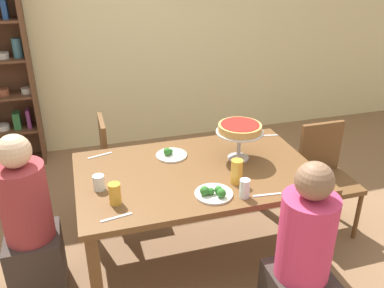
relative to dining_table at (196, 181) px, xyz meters
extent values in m
plane|color=#846042|center=(0.00, 0.00, -0.65)|extent=(12.00, 12.00, 0.00)
cube|color=beige|center=(0.00, 2.20, 0.75)|extent=(8.00, 0.12, 2.80)
cube|color=brown|center=(0.00, 0.00, 0.07)|extent=(1.59, 1.00, 0.04)
cube|color=brown|center=(-0.74, -0.44, -0.30)|extent=(0.07, 0.07, 0.70)
cube|color=brown|center=(0.74, -0.44, -0.30)|extent=(0.07, 0.07, 0.70)
cube|color=brown|center=(-0.74, 0.44, -0.30)|extent=(0.07, 0.07, 0.70)
cube|color=brown|center=(0.74, 0.44, -0.30)|extent=(0.07, 0.07, 0.70)
cube|color=brown|center=(-1.12, 1.98, 0.45)|extent=(0.03, 0.30, 2.20)
cylinder|color=silver|center=(-1.48, 1.98, -0.24)|extent=(0.13, 0.13, 0.05)
cube|color=#2D6B38|center=(-1.33, 1.98, -0.18)|extent=(0.07, 0.13, 0.17)
cube|color=#7A3370|center=(-1.21, 1.98, -0.17)|extent=(0.04, 0.13, 0.20)
cylinder|color=brown|center=(-1.41, 1.98, 0.13)|extent=(0.11, 0.11, 0.06)
cylinder|color=beige|center=(-1.18, 1.98, 0.13)|extent=(0.11, 0.11, 0.05)
cylinder|color=beige|center=(-1.35, 1.98, 0.50)|extent=(0.12, 0.12, 0.06)
cylinder|color=#3D7084|center=(-1.20, 1.98, 0.56)|extent=(0.09, 0.09, 0.18)
cube|color=navy|center=(-1.25, 1.98, 0.92)|extent=(0.05, 0.13, 0.17)
cylinder|color=#D63866|center=(0.37, -0.80, 0.05)|extent=(0.30, 0.30, 0.50)
sphere|color=#846047|center=(0.37, -0.80, 0.40)|extent=(0.20, 0.20, 0.20)
cube|color=#382D28|center=(-1.10, -0.02, -0.43)|extent=(0.34, 0.34, 0.45)
cylinder|color=#993338|center=(-1.10, -0.02, 0.05)|extent=(0.30, 0.30, 0.50)
sphere|color=beige|center=(-1.10, -0.02, 0.40)|extent=(0.20, 0.20, 0.20)
cube|color=brown|center=(1.10, 0.03, -0.22)|extent=(0.40, 0.40, 0.04)
cube|color=brown|center=(1.10, 0.21, 0.01)|extent=(0.36, 0.04, 0.42)
cylinder|color=brown|center=(1.27, -0.15, -0.45)|extent=(0.04, 0.04, 0.41)
cylinder|color=brown|center=(0.92, -0.15, -0.45)|extent=(0.04, 0.04, 0.41)
cylinder|color=brown|center=(1.27, 0.20, -0.45)|extent=(0.04, 0.04, 0.41)
cylinder|color=brown|center=(0.92, 0.20, -0.45)|extent=(0.04, 0.04, 0.41)
cube|color=brown|center=(-0.37, 0.76, -0.22)|extent=(0.40, 0.40, 0.04)
cube|color=brown|center=(-0.55, 0.76, 0.01)|extent=(0.04, 0.36, 0.42)
cylinder|color=brown|center=(-0.20, 0.94, -0.45)|extent=(0.04, 0.04, 0.41)
cylinder|color=brown|center=(-0.20, 0.59, -0.45)|extent=(0.04, 0.04, 0.41)
cylinder|color=brown|center=(-0.55, 0.94, -0.45)|extent=(0.04, 0.04, 0.41)
cylinder|color=brown|center=(-0.55, 0.59, -0.45)|extent=(0.04, 0.04, 0.41)
cylinder|color=silver|center=(0.34, 0.08, 0.09)|extent=(0.15, 0.15, 0.01)
cylinder|color=silver|center=(0.34, 0.08, 0.19)|extent=(0.03, 0.03, 0.19)
cylinder|color=silver|center=(0.34, 0.08, 0.29)|extent=(0.33, 0.33, 0.01)
cylinder|color=tan|center=(0.34, 0.08, 0.32)|extent=(0.30, 0.30, 0.05)
cylinder|color=maroon|center=(0.34, 0.08, 0.35)|extent=(0.26, 0.26, 0.00)
cylinder|color=white|center=(-0.11, 0.25, 0.09)|extent=(0.22, 0.22, 0.01)
sphere|color=#2D7028|center=(-0.14, 0.25, 0.13)|extent=(0.06, 0.06, 0.06)
sphere|color=#2D7028|center=(-0.12, 0.26, 0.12)|extent=(0.04, 0.04, 0.04)
cylinder|color=white|center=(0.01, -0.32, 0.09)|extent=(0.23, 0.23, 0.01)
sphere|color=#2D7028|center=(0.04, -0.38, 0.13)|extent=(0.06, 0.06, 0.06)
sphere|color=#2D7028|center=(-0.01, -0.33, 0.12)|extent=(0.04, 0.04, 0.04)
sphere|color=#2D7028|center=(0.04, -0.33, 0.12)|extent=(0.05, 0.05, 0.05)
sphere|color=#2D7028|center=(-0.05, -0.33, 0.13)|extent=(0.06, 0.06, 0.06)
cylinder|color=gold|center=(0.20, -0.23, 0.17)|extent=(0.07, 0.07, 0.16)
cylinder|color=gold|center=(-0.57, -0.24, 0.15)|extent=(0.07, 0.07, 0.13)
cylinder|color=white|center=(-0.65, -0.06, 0.13)|extent=(0.07, 0.07, 0.10)
cylinder|color=white|center=(0.18, -0.39, 0.15)|extent=(0.06, 0.06, 0.12)
cube|color=silver|center=(0.70, 0.37, 0.09)|extent=(0.18, 0.05, 0.00)
cube|color=silver|center=(-0.60, 0.40, 0.09)|extent=(0.18, 0.07, 0.00)
cube|color=silver|center=(-0.58, -0.39, 0.09)|extent=(0.18, 0.05, 0.00)
cube|color=silver|center=(0.32, -0.42, 0.09)|extent=(0.18, 0.04, 0.00)
camera|label=1|loc=(-0.72, -2.31, 1.45)|focal=38.46mm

